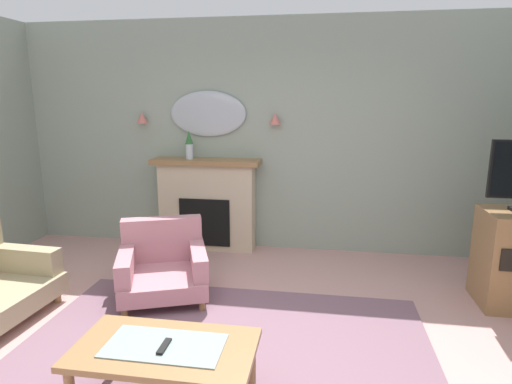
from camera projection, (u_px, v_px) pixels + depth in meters
The scene contains 11 objects.
floor at pixel (213, 384), 2.97m from camera, with size 7.27×6.45×0.10m, color #C6938E.
wall_back at pixel (267, 137), 5.32m from camera, with size 7.27×0.10×2.85m, color #93A393.
patterned_rug at pixel (219, 360), 3.15m from camera, with size 3.20×2.40×0.01m, color #7F5B6B.
fireplace at pixel (207, 205), 5.41m from camera, with size 1.36×0.36×1.16m.
mantel_vase_right at pixel (189, 144), 5.24m from camera, with size 0.10×0.10×0.35m.
wall_mirror at pixel (208, 114), 5.30m from camera, with size 0.96×0.06×0.56m, color #B2BCC6.
wall_sconce_left at pixel (142, 118), 5.39m from camera, with size 0.14×0.14×0.14m, color #D17066.
wall_sconce_right at pixel (275, 119), 5.13m from camera, with size 0.14×0.14×0.14m, color #D17066.
coffee_table at pixel (165, 354), 2.58m from camera, with size 1.10×0.60×0.45m.
tv_remote at pixel (164, 347), 2.54m from camera, with size 0.04×0.16×0.02m, color black.
armchair_beside_couch at pixel (163, 264), 4.18m from camera, with size 1.04×1.05×0.71m.
Camera 1 is at (0.71, -2.53, 1.90)m, focal length 29.87 mm.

